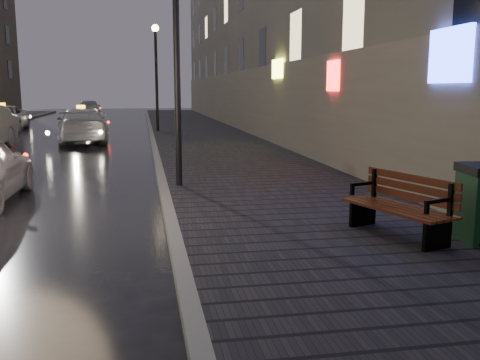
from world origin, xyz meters
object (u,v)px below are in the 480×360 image
(lamp_far, at_px, (156,64))
(car_far, at_px, (89,109))
(bench, at_px, (401,206))
(taxi_mid, at_px, (82,125))
(lamp_near, at_px, (176,30))
(taxi_far, at_px, (3,118))

(lamp_far, distance_m, car_far, 17.18)
(bench, xyz_separation_m, car_far, (-7.75, 37.01, 0.14))
(taxi_mid, height_order, car_far, car_far)
(taxi_mid, distance_m, car_far, 20.27)
(lamp_far, bearing_deg, taxi_mid, -129.95)
(car_far, bearing_deg, bench, 97.36)
(lamp_near, bearing_deg, taxi_mid, 105.46)
(lamp_near, relative_size, bench, 2.85)
(taxi_mid, bearing_deg, taxi_far, -64.88)
(taxi_mid, relative_size, taxi_far, 1.02)
(bench, bearing_deg, lamp_near, 102.88)
(lamp_near, bearing_deg, bench, -59.06)
(lamp_near, distance_m, bench, 6.27)
(taxi_far, relative_size, car_far, 1.12)
(lamp_far, xyz_separation_m, bench, (2.86, -20.77, -2.89))
(bench, distance_m, taxi_mid, 17.90)
(lamp_far, relative_size, bench, 2.85)
(lamp_near, height_order, car_far, lamp_near)
(taxi_far, distance_m, car_far, 12.67)
(lamp_far, bearing_deg, bench, -82.16)
(lamp_far, xyz_separation_m, taxi_mid, (-3.33, -3.97, -2.76))
(car_far, bearing_deg, taxi_mid, 89.97)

